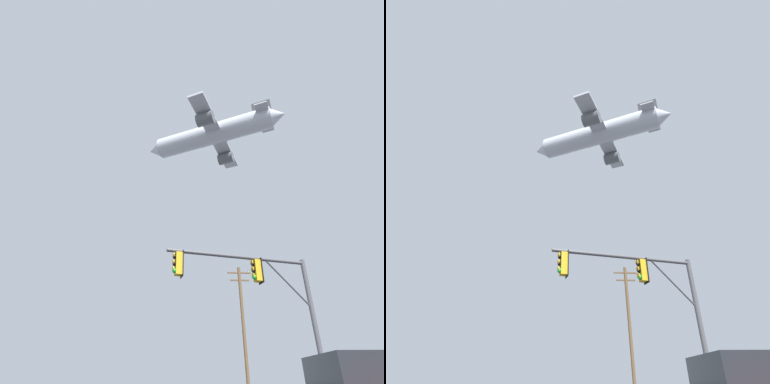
{
  "view_description": "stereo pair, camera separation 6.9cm",
  "coord_description": "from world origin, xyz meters",
  "views": [
    {
      "loc": [
        -0.03,
        -4.49,
        1.17
      ],
      "look_at": [
        1.57,
        18.32,
        15.48
      ],
      "focal_mm": 28.2,
      "sensor_mm": 36.0,
      "label": 1
    },
    {
      "loc": [
        0.04,
        -4.5,
        1.17
      ],
      "look_at": [
        1.57,
        18.32,
        15.48
      ],
      "focal_mm": 28.2,
      "sensor_mm": 36.0,
      "label": 2
    }
  ],
  "objects": [
    {
      "name": "airplane",
      "position": [
        6.19,
        33.53,
        36.76
      ],
      "size": [
        23.15,
        17.88,
        6.68
      ],
      "color": "#B7BCC6"
    },
    {
      "name": "utility_pole",
      "position": [
        6.37,
        23.28,
        5.45
      ],
      "size": [
        2.2,
        0.28,
        10.28
      ],
      "color": "brown",
      "rests_on": "ground"
    },
    {
      "name": "signal_pole_near",
      "position": [
        3.63,
        7.76,
        4.36
      ],
      "size": [
        6.15,
        1.42,
        5.74
      ],
      "color": "#4C4C51",
      "rests_on": "ground"
    }
  ]
}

